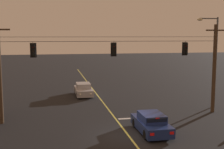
% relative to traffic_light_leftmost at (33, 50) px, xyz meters
% --- Properties ---
extents(ground_plane, '(180.00, 180.00, 0.00)m').
position_rel_traffic_light_leftmost_xyz_m(ground_plane, '(6.32, -4.57, -5.58)').
color(ground_plane, black).
extents(lane_centre_stripe, '(0.14, 60.00, 0.01)m').
position_rel_traffic_light_leftmost_xyz_m(lane_centre_stripe, '(6.32, 6.02, -5.58)').
color(lane_centre_stripe, '#D1C64C').
rests_on(lane_centre_stripe, ground).
extents(stop_bar_paint, '(3.40, 0.36, 0.01)m').
position_rel_traffic_light_leftmost_xyz_m(stop_bar_paint, '(8.22, -0.58, -5.58)').
color(stop_bar_paint, silver).
rests_on(stop_bar_paint, ground).
extents(signal_span_assembly, '(19.47, 0.32, 7.64)m').
position_rel_traffic_light_leftmost_xyz_m(signal_span_assembly, '(6.32, 0.02, -1.61)').
color(signal_span_assembly, '#423021').
rests_on(signal_span_assembly, ground).
extents(traffic_light_leftmost, '(0.48, 0.41, 1.22)m').
position_rel_traffic_light_leftmost_xyz_m(traffic_light_leftmost, '(0.00, 0.00, 0.00)').
color(traffic_light_leftmost, black).
extents(traffic_light_left_inner, '(0.48, 0.41, 1.22)m').
position_rel_traffic_light_leftmost_xyz_m(traffic_light_left_inner, '(6.28, 0.00, 0.00)').
color(traffic_light_left_inner, black).
extents(traffic_light_centre, '(0.48, 0.41, 1.22)m').
position_rel_traffic_light_leftmost_xyz_m(traffic_light_centre, '(12.43, 0.00, 0.00)').
color(traffic_light_centre, black).
extents(car_waiting_near_lane, '(1.80, 4.33, 1.39)m').
position_rel_traffic_light_leftmost_xyz_m(car_waiting_near_lane, '(8.03, -4.32, -4.93)').
color(car_waiting_near_lane, navy).
rests_on(car_waiting_near_lane, ground).
extents(car_oncoming_lead, '(1.80, 4.42, 1.39)m').
position_rel_traffic_light_leftmost_xyz_m(car_oncoming_lead, '(4.77, 9.61, -4.93)').
color(car_oncoming_lead, '#A5A5AD').
rests_on(car_oncoming_lead, ground).
extents(street_lamp_corner, '(2.11, 0.30, 8.35)m').
position_rel_traffic_light_leftmost_xyz_m(street_lamp_corner, '(16.08, 1.90, -0.59)').
color(street_lamp_corner, '#4C4F54').
rests_on(street_lamp_corner, ground).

